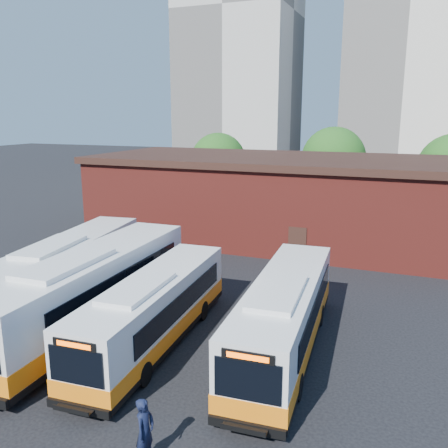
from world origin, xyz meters
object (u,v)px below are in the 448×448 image
at_px(bus_west, 69,271).
at_px(bus_mideast, 154,313).
at_px(bus_midwest, 92,294).
at_px(bus_east, 284,319).
at_px(transit_worker, 145,431).

relative_size(bus_west, bus_mideast, 1.10).
height_order(bus_west, bus_mideast, bus_west).
distance_m(bus_west, bus_midwest, 4.19).
bearing_deg(bus_east, transit_worker, -108.03).
xyz_separation_m(bus_midwest, bus_mideast, (3.37, -0.27, -0.28)).
xyz_separation_m(bus_west, transit_worker, (10.05, -9.10, -0.55)).
relative_size(bus_west, transit_worker, 6.38).
bearing_deg(bus_midwest, bus_east, 5.44).
bearing_deg(bus_west, bus_east, -14.83).
relative_size(bus_west, bus_east, 1.05).
bearing_deg(bus_mideast, transit_worker, -65.70).
height_order(bus_mideast, bus_east, bus_east).
bearing_deg(bus_mideast, bus_east, 10.69).
height_order(bus_east, transit_worker, bus_east).
distance_m(bus_mideast, transit_worker, 7.15).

